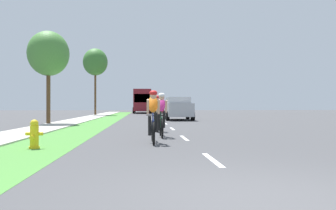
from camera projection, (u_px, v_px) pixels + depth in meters
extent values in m
plane|color=#424244|center=(163.00, 121.00, 23.88)|extent=(120.00, 120.00, 0.00)
cube|color=#478438|center=(102.00, 122.00, 23.55)|extent=(2.09, 70.00, 0.01)
cube|color=#B2ADA3|center=(73.00, 122.00, 23.39)|extent=(1.98, 70.00, 0.10)
cube|color=white|center=(212.00, 160.00, 6.93)|extent=(0.12, 1.80, 0.01)
cube|color=white|center=(184.00, 138.00, 11.58)|extent=(0.12, 1.80, 0.01)
cube|color=white|center=(172.00, 129.00, 16.24)|extent=(0.12, 1.80, 0.01)
cube|color=white|center=(166.00, 124.00, 20.89)|extent=(0.12, 1.80, 0.01)
cube|color=white|center=(161.00, 120.00, 25.54)|extent=(0.12, 1.80, 0.01)
cube|color=white|center=(158.00, 118.00, 30.20)|extent=(0.12, 1.80, 0.01)
cube|color=white|center=(156.00, 116.00, 34.85)|extent=(0.12, 1.80, 0.01)
cube|color=white|center=(155.00, 115.00, 39.50)|extent=(0.12, 1.80, 0.01)
cube|color=white|center=(153.00, 114.00, 44.15)|extent=(0.12, 1.80, 0.01)
cube|color=white|center=(152.00, 113.00, 48.81)|extent=(0.12, 1.80, 0.01)
cube|color=white|center=(151.00, 113.00, 53.46)|extent=(0.12, 1.80, 0.01)
cylinder|color=yellow|center=(34.00, 147.00, 8.74)|extent=(0.28, 0.28, 0.06)
cylinder|color=yellow|center=(34.00, 136.00, 8.74)|extent=(0.22, 0.22, 0.55)
sphere|color=yellow|center=(34.00, 123.00, 8.74)|extent=(0.21, 0.21, 0.21)
cylinder|color=yellow|center=(28.00, 134.00, 8.73)|extent=(0.12, 0.09, 0.09)
cylinder|color=yellow|center=(41.00, 134.00, 8.75)|extent=(0.12, 0.09, 0.09)
cylinder|color=yellow|center=(32.00, 138.00, 8.57)|extent=(0.11, 0.14, 0.11)
torus|color=black|center=(153.00, 131.00, 10.54)|extent=(0.06, 0.68, 0.68)
torus|color=black|center=(154.00, 133.00, 9.50)|extent=(0.06, 0.68, 0.68)
cylinder|color=#23389E|center=(153.00, 126.00, 9.92)|extent=(0.04, 0.59, 0.43)
cylinder|color=#23389E|center=(153.00, 122.00, 10.20)|extent=(0.04, 0.04, 0.55)
cylinder|color=#23389E|center=(153.00, 115.00, 9.97)|extent=(0.03, 0.55, 0.03)
cylinder|color=black|center=(154.00, 115.00, 9.52)|extent=(0.42, 0.02, 0.02)
ellipsoid|color=orange|center=(153.00, 104.00, 10.04)|extent=(0.30, 0.54, 0.63)
sphere|color=tan|center=(153.00, 96.00, 9.76)|extent=(0.20, 0.20, 0.20)
ellipsoid|color=red|center=(153.00, 93.00, 9.76)|extent=(0.24, 0.28, 0.16)
cylinder|color=tan|center=(148.00, 107.00, 9.75)|extent=(0.07, 0.26, 0.45)
cylinder|color=tan|center=(159.00, 107.00, 9.78)|extent=(0.07, 0.26, 0.45)
cylinder|color=black|center=(150.00, 126.00, 10.11)|extent=(0.10, 0.30, 0.60)
cylinder|color=black|center=(156.00, 122.00, 10.08)|extent=(0.10, 0.25, 0.61)
torus|color=black|center=(160.00, 127.00, 12.55)|extent=(0.06, 0.68, 0.68)
torus|color=black|center=(162.00, 128.00, 11.52)|extent=(0.06, 0.68, 0.68)
cylinder|color=#194C2D|center=(161.00, 123.00, 11.94)|extent=(0.04, 0.59, 0.43)
cylinder|color=#194C2D|center=(161.00, 120.00, 12.22)|extent=(0.04, 0.04, 0.55)
cylinder|color=#194C2D|center=(161.00, 113.00, 11.99)|extent=(0.03, 0.55, 0.03)
cylinder|color=black|center=(162.00, 113.00, 11.54)|extent=(0.42, 0.02, 0.02)
ellipsoid|color=#CC2D8C|center=(161.00, 104.00, 12.06)|extent=(0.30, 0.54, 0.63)
sphere|color=tan|center=(162.00, 97.00, 11.78)|extent=(0.20, 0.20, 0.20)
ellipsoid|color=white|center=(162.00, 95.00, 11.78)|extent=(0.24, 0.28, 0.16)
cylinder|color=tan|center=(157.00, 106.00, 11.77)|extent=(0.07, 0.26, 0.45)
cylinder|color=tan|center=(166.00, 106.00, 11.79)|extent=(0.07, 0.26, 0.45)
cylinder|color=black|center=(158.00, 122.00, 12.13)|extent=(0.10, 0.30, 0.60)
cylinder|color=black|center=(164.00, 120.00, 12.09)|extent=(0.10, 0.25, 0.61)
torus|color=black|center=(157.00, 123.00, 15.09)|extent=(0.06, 0.68, 0.68)
torus|color=black|center=(158.00, 124.00, 14.05)|extent=(0.06, 0.68, 0.68)
cylinder|color=silver|center=(157.00, 120.00, 14.47)|extent=(0.04, 0.59, 0.43)
cylinder|color=silver|center=(157.00, 117.00, 14.75)|extent=(0.04, 0.04, 0.55)
cylinder|color=silver|center=(157.00, 112.00, 14.52)|extent=(0.03, 0.55, 0.03)
cylinder|color=black|center=(158.00, 112.00, 14.07)|extent=(0.42, 0.02, 0.02)
ellipsoid|color=orange|center=(157.00, 105.00, 14.59)|extent=(0.30, 0.54, 0.63)
sphere|color=tan|center=(158.00, 99.00, 14.31)|extent=(0.20, 0.20, 0.20)
ellipsoid|color=red|center=(158.00, 97.00, 14.32)|extent=(0.24, 0.28, 0.16)
cylinder|color=tan|center=(154.00, 106.00, 14.30)|extent=(0.07, 0.26, 0.45)
cylinder|color=tan|center=(161.00, 106.00, 14.33)|extent=(0.07, 0.26, 0.45)
cylinder|color=black|center=(155.00, 119.00, 14.66)|extent=(0.10, 0.30, 0.60)
cylinder|color=black|center=(159.00, 117.00, 14.63)|extent=(0.10, 0.25, 0.61)
cube|color=#A5A8AD|center=(178.00, 110.00, 26.41)|extent=(1.90, 4.70, 1.00)
cube|color=#A5A8AD|center=(178.00, 101.00, 26.61)|extent=(1.71, 2.91, 0.52)
cube|color=#1E2833|center=(180.00, 102.00, 25.36)|extent=(1.56, 0.08, 0.44)
cylinder|color=black|center=(168.00, 116.00, 24.93)|extent=(0.25, 0.72, 0.72)
cylinder|color=black|center=(193.00, 116.00, 25.08)|extent=(0.25, 0.72, 0.72)
cylinder|color=black|center=(165.00, 115.00, 27.74)|extent=(0.25, 0.72, 0.72)
cylinder|color=black|center=(188.00, 115.00, 27.89)|extent=(0.25, 0.72, 0.72)
cube|color=red|center=(164.00, 109.00, 39.04)|extent=(1.96, 5.10, 0.76)
cube|color=red|center=(165.00, 104.00, 38.28)|extent=(1.80, 1.78, 0.64)
cube|color=#1E2833|center=(165.00, 104.00, 37.57)|extent=(1.67, 0.08, 0.52)
cube|color=red|center=(156.00, 107.00, 39.99)|extent=(0.08, 2.81, 0.40)
cube|color=red|center=(171.00, 107.00, 40.13)|extent=(0.08, 2.81, 0.40)
cube|color=red|center=(163.00, 107.00, 41.55)|extent=(1.80, 0.08, 0.40)
cylinder|color=black|center=(157.00, 112.00, 37.44)|extent=(0.26, 0.76, 0.76)
cylinder|color=black|center=(174.00, 112.00, 37.59)|extent=(0.26, 0.76, 0.76)
cylinder|color=black|center=(156.00, 112.00, 40.49)|extent=(0.26, 0.76, 0.76)
cylinder|color=black|center=(172.00, 112.00, 40.64)|extent=(0.26, 0.76, 0.76)
cube|color=maroon|center=(142.00, 101.00, 51.89)|extent=(2.50, 11.60, 3.10)
cube|color=#1E2833|center=(142.00, 98.00, 51.89)|extent=(2.52, 10.67, 0.64)
cube|color=#1E2833|center=(142.00, 98.00, 46.13)|extent=(2.25, 0.06, 1.20)
cylinder|color=black|center=(134.00, 110.00, 48.03)|extent=(0.28, 0.96, 0.96)
cylinder|color=black|center=(151.00, 110.00, 48.22)|extent=(0.28, 0.96, 0.96)
cylinder|color=black|center=(135.00, 110.00, 54.97)|extent=(0.28, 0.96, 0.96)
cylinder|color=black|center=(150.00, 110.00, 55.16)|extent=(0.28, 0.96, 0.96)
cube|color=black|center=(142.00, 108.00, 69.07)|extent=(1.76, 4.30, 0.76)
cube|color=black|center=(142.00, 105.00, 69.22)|extent=(1.55, 2.24, 0.52)
cube|color=#1E2833|center=(142.00, 105.00, 68.26)|extent=(1.44, 0.08, 0.44)
cylinder|color=black|center=(137.00, 110.00, 67.67)|extent=(0.22, 0.64, 0.64)
cylinder|color=black|center=(146.00, 110.00, 67.81)|extent=(0.22, 0.64, 0.64)
cylinder|color=black|center=(138.00, 110.00, 70.33)|extent=(0.22, 0.64, 0.64)
cylinder|color=black|center=(146.00, 110.00, 70.46)|extent=(0.22, 0.64, 0.64)
cylinder|color=brown|center=(48.00, 97.00, 20.28)|extent=(0.24, 0.24, 3.32)
ellipsoid|color=#478438|center=(48.00, 53.00, 20.29)|extent=(2.48, 2.48, 2.72)
cylinder|color=brown|center=(95.00, 93.00, 39.85)|extent=(0.24, 0.24, 5.19)
ellipsoid|color=#38722D|center=(95.00, 62.00, 39.85)|extent=(2.93, 2.93, 3.22)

